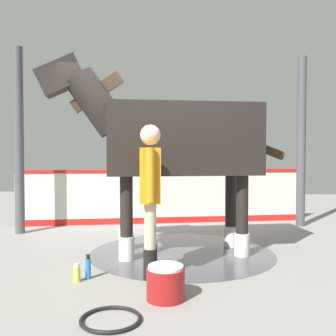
{
  "coord_description": "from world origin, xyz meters",
  "views": [
    {
      "loc": [
        0.54,
        -5.15,
        1.35
      ],
      "look_at": [
        0.14,
        -0.48,
        1.18
      ],
      "focal_mm": 41.03,
      "sensor_mm": 36.0,
      "label": 1
    }
  ],
  "objects_px": {
    "handler": "(150,189)",
    "hose_coil": "(111,319)",
    "bottle_shampoo": "(77,273)",
    "bottle_spray": "(88,268)",
    "horse": "(174,142)",
    "wash_bucket": "(166,283)"
  },
  "relations": [
    {
      "from": "handler",
      "to": "hose_coil",
      "type": "height_order",
      "value": "handler"
    },
    {
      "from": "wash_bucket",
      "to": "hose_coil",
      "type": "relative_size",
      "value": 0.71
    },
    {
      "from": "hose_coil",
      "to": "bottle_shampoo",
      "type": "bearing_deg",
      "value": 122.52
    },
    {
      "from": "horse",
      "to": "wash_bucket",
      "type": "bearing_deg",
      "value": 79.22
    },
    {
      "from": "handler",
      "to": "bottle_shampoo",
      "type": "height_order",
      "value": "handler"
    },
    {
      "from": "wash_bucket",
      "to": "bottle_shampoo",
      "type": "bearing_deg",
      "value": 157.15
    },
    {
      "from": "wash_bucket",
      "to": "bottle_spray",
      "type": "xyz_separation_m",
      "value": [
        -0.89,
        0.51,
        -0.04
      ]
    },
    {
      "from": "wash_bucket",
      "to": "horse",
      "type": "bearing_deg",
      "value": 91.62
    },
    {
      "from": "wash_bucket",
      "to": "hose_coil",
      "type": "height_order",
      "value": "wash_bucket"
    },
    {
      "from": "horse",
      "to": "handler",
      "type": "relative_size",
      "value": 1.99
    },
    {
      "from": "horse",
      "to": "hose_coil",
      "type": "bearing_deg",
      "value": 68.38
    },
    {
      "from": "wash_bucket",
      "to": "bottle_spray",
      "type": "height_order",
      "value": "wash_bucket"
    },
    {
      "from": "bottle_shampoo",
      "to": "bottle_spray",
      "type": "xyz_separation_m",
      "value": [
        0.09,
        0.1,
        0.03
      ]
    },
    {
      "from": "handler",
      "to": "hose_coil",
      "type": "xyz_separation_m",
      "value": [
        -0.17,
        -1.16,
        -0.94
      ]
    },
    {
      "from": "bottle_shampoo",
      "to": "bottle_spray",
      "type": "relative_size",
      "value": 0.73
    },
    {
      "from": "wash_bucket",
      "to": "handler",
      "type": "bearing_deg",
      "value": 108.99
    },
    {
      "from": "bottle_shampoo",
      "to": "bottle_spray",
      "type": "height_order",
      "value": "bottle_spray"
    },
    {
      "from": "horse",
      "to": "wash_bucket",
      "type": "height_order",
      "value": "horse"
    },
    {
      "from": "handler",
      "to": "hose_coil",
      "type": "relative_size",
      "value": 3.32
    },
    {
      "from": "wash_bucket",
      "to": "hose_coil",
      "type": "bearing_deg",
      "value": -128.69
    },
    {
      "from": "horse",
      "to": "bottle_spray",
      "type": "relative_size",
      "value": 12.52
    },
    {
      "from": "bottle_shampoo",
      "to": "hose_coil",
      "type": "bearing_deg",
      "value": -57.48
    }
  ]
}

